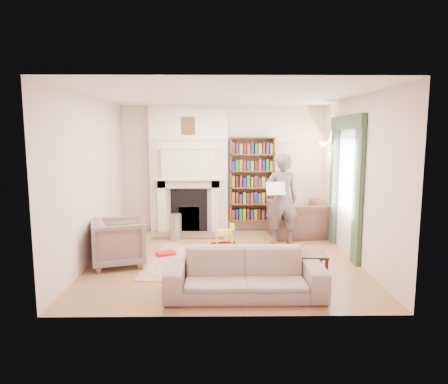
{
  "coord_description": "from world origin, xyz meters",
  "views": [
    {
      "loc": [
        -0.09,
        -6.76,
        2.14
      ],
      "look_at": [
        0.0,
        0.25,
        1.15
      ],
      "focal_mm": 32.0,
      "sensor_mm": 36.0,
      "label": 1
    }
  ],
  "objects_px": {
    "rocking_horse": "(224,235)",
    "armchair_left": "(119,242)",
    "bookcase": "(252,179)",
    "man_reading": "(282,199)",
    "sofa": "(245,273)",
    "armchair_reading": "(298,219)",
    "paraffin_heater": "(176,227)",
    "coffee_table": "(301,268)"
  },
  "relations": [
    {
      "from": "armchair_left",
      "to": "man_reading",
      "type": "relative_size",
      "value": 0.47
    },
    {
      "from": "armchair_left",
      "to": "rocking_horse",
      "type": "bearing_deg",
      "value": -74.18
    },
    {
      "from": "man_reading",
      "to": "rocking_horse",
      "type": "relative_size",
      "value": 3.75
    },
    {
      "from": "armchair_reading",
      "to": "paraffin_heater",
      "type": "height_order",
      "value": "armchair_reading"
    },
    {
      "from": "armchair_left",
      "to": "man_reading",
      "type": "xyz_separation_m",
      "value": [
        2.9,
        1.24,
        0.52
      ]
    },
    {
      "from": "armchair_reading",
      "to": "paraffin_heater",
      "type": "distance_m",
      "value": 2.59
    },
    {
      "from": "bookcase",
      "to": "man_reading",
      "type": "height_order",
      "value": "bookcase"
    },
    {
      "from": "rocking_horse",
      "to": "paraffin_heater",
      "type": "bearing_deg",
      "value": 147.03
    },
    {
      "from": "armchair_reading",
      "to": "rocking_horse",
      "type": "bearing_deg",
      "value": 15.64
    },
    {
      "from": "man_reading",
      "to": "armchair_reading",
      "type": "bearing_deg",
      "value": -133.68
    },
    {
      "from": "sofa",
      "to": "armchair_reading",
      "type": "bearing_deg",
      "value": 67.03
    },
    {
      "from": "armchair_reading",
      "to": "armchair_left",
      "type": "distance_m",
      "value": 3.83
    },
    {
      "from": "sofa",
      "to": "paraffin_heater",
      "type": "bearing_deg",
      "value": 113.02
    },
    {
      "from": "bookcase",
      "to": "paraffin_heater",
      "type": "relative_size",
      "value": 3.36
    },
    {
      "from": "man_reading",
      "to": "paraffin_heater",
      "type": "relative_size",
      "value": 3.29
    },
    {
      "from": "armchair_left",
      "to": "man_reading",
      "type": "distance_m",
      "value": 3.2
    },
    {
      "from": "armchair_reading",
      "to": "sofa",
      "type": "height_order",
      "value": "armchair_reading"
    },
    {
      "from": "sofa",
      "to": "armchair_left",
      "type": "bearing_deg",
      "value": 146.43
    },
    {
      "from": "paraffin_heater",
      "to": "rocking_horse",
      "type": "distance_m",
      "value": 1.06
    },
    {
      "from": "rocking_horse",
      "to": "sofa",
      "type": "bearing_deg",
      "value": -95.91
    },
    {
      "from": "coffee_table",
      "to": "rocking_horse",
      "type": "relative_size",
      "value": 1.45
    },
    {
      "from": "bookcase",
      "to": "man_reading",
      "type": "relative_size",
      "value": 1.02
    },
    {
      "from": "coffee_table",
      "to": "paraffin_heater",
      "type": "bearing_deg",
      "value": 133.31
    },
    {
      "from": "armchair_left",
      "to": "coffee_table",
      "type": "bearing_deg",
      "value": -124.65
    },
    {
      "from": "man_reading",
      "to": "coffee_table",
      "type": "height_order",
      "value": "man_reading"
    },
    {
      "from": "armchair_reading",
      "to": "armchair_left",
      "type": "relative_size",
      "value": 1.36
    },
    {
      "from": "bookcase",
      "to": "sofa",
      "type": "bearing_deg",
      "value": -96.04
    },
    {
      "from": "coffee_table",
      "to": "paraffin_heater",
      "type": "relative_size",
      "value": 1.27
    },
    {
      "from": "man_reading",
      "to": "paraffin_heater",
      "type": "distance_m",
      "value": 2.24
    },
    {
      "from": "bookcase",
      "to": "armchair_left",
      "type": "height_order",
      "value": "bookcase"
    },
    {
      "from": "rocking_horse",
      "to": "armchair_left",
      "type": "bearing_deg",
      "value": -157.94
    },
    {
      "from": "paraffin_heater",
      "to": "coffee_table",
      "type": "bearing_deg",
      "value": -49.28
    },
    {
      "from": "armchair_reading",
      "to": "rocking_horse",
      "type": "height_order",
      "value": "armchair_reading"
    },
    {
      "from": "bookcase",
      "to": "man_reading",
      "type": "bearing_deg",
      "value": -67.16
    },
    {
      "from": "coffee_table",
      "to": "man_reading",
      "type": "bearing_deg",
      "value": 91.82
    },
    {
      "from": "man_reading",
      "to": "sofa",
      "type": "bearing_deg",
      "value": 64.15
    },
    {
      "from": "bookcase",
      "to": "coffee_table",
      "type": "xyz_separation_m",
      "value": [
        0.46,
        -3.28,
        -0.95
      ]
    },
    {
      "from": "sofa",
      "to": "man_reading",
      "type": "height_order",
      "value": "man_reading"
    },
    {
      "from": "coffee_table",
      "to": "sofa",
      "type": "bearing_deg",
      "value": -149.17
    },
    {
      "from": "armchair_left",
      "to": "sofa",
      "type": "bearing_deg",
      "value": -141.26
    },
    {
      "from": "paraffin_heater",
      "to": "rocking_horse",
      "type": "xyz_separation_m",
      "value": [
        0.99,
        -0.39,
        -0.06
      ]
    },
    {
      "from": "armchair_left",
      "to": "armchair_reading",
      "type": "bearing_deg",
      "value": -79.07
    }
  ]
}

